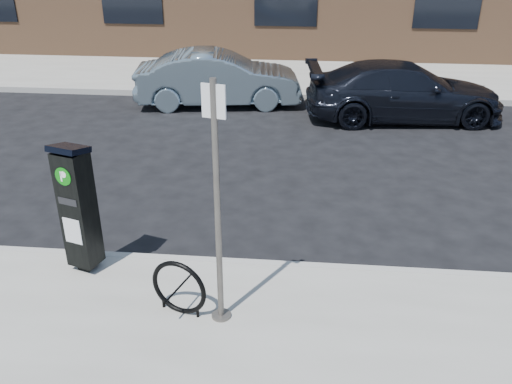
# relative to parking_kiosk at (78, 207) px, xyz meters

# --- Properties ---
(ground) EXTENTS (120.00, 120.00, 0.00)m
(ground) POSITION_rel_parking_kiosk_xyz_m (1.98, 0.35, -1.04)
(ground) COLOR black
(ground) RESTS_ON ground
(sidewalk_far) EXTENTS (60.00, 12.00, 0.15)m
(sidewalk_far) POSITION_rel_parking_kiosk_xyz_m (1.98, 14.35, -0.96)
(sidewalk_far) COLOR gray
(sidewalk_far) RESTS_ON ground
(curb_near) EXTENTS (60.00, 0.12, 0.16)m
(curb_near) POSITION_rel_parking_kiosk_xyz_m (1.98, 0.33, -0.96)
(curb_near) COLOR #9E9B93
(curb_near) RESTS_ON ground
(curb_far) EXTENTS (60.00, 0.12, 0.16)m
(curb_far) POSITION_rel_parking_kiosk_xyz_m (1.98, 8.37, -0.96)
(curb_far) COLOR #9E9B93
(curb_far) RESTS_ON ground
(parking_kiosk) EXTENTS (0.48, 0.45, 1.73)m
(parking_kiosk) POSITION_rel_parking_kiosk_xyz_m (0.00, 0.00, 0.00)
(parking_kiosk) COLOR black
(parking_kiosk) RESTS_ON sidewalk_near
(sign_pole) EXTENTS (0.24, 0.22, 2.76)m
(sign_pole) POSITION_rel_parking_kiosk_xyz_m (1.89, -0.81, 0.48)
(sign_pole) COLOR #59554F
(sign_pole) RESTS_ON sidewalk_near
(bike_rack) EXTENTS (0.67, 0.26, 0.69)m
(bike_rack) POSITION_rel_parking_kiosk_xyz_m (1.41, -0.78, -0.55)
(bike_rack) COLOR black
(bike_rack) RESTS_ON sidewalk_near
(car_silver) EXTENTS (4.29, 1.99, 1.36)m
(car_silver) POSITION_rel_parking_kiosk_xyz_m (0.51, 7.75, -0.36)
(car_silver) COLOR gray
(car_silver) RESTS_ON ground
(car_dark) EXTENTS (4.74, 2.29, 1.33)m
(car_dark) POSITION_rel_parking_kiosk_xyz_m (5.03, 7.04, -0.37)
(car_dark) COLOR black
(car_dark) RESTS_ON ground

